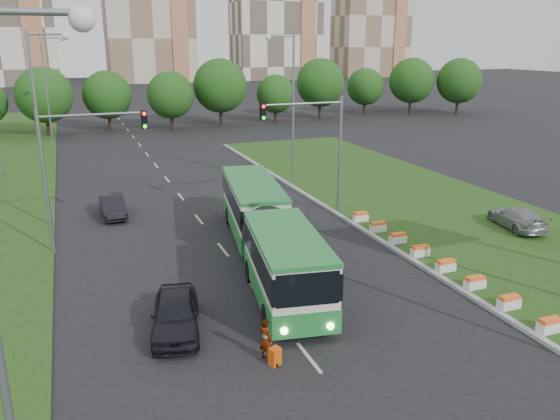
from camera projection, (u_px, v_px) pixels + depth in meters
name	position (u px, v px, depth m)	size (l,w,h in m)	color
ground	(315.00, 283.00, 26.86)	(360.00, 360.00, 0.00)	black
grass_median	(435.00, 209.00, 38.47)	(14.00, 60.00, 0.15)	#1F4413
median_kerb	(347.00, 220.00, 36.06)	(0.30, 60.00, 0.18)	#999999
lane_markings	(176.00, 191.00, 43.64)	(0.20, 100.00, 0.01)	#B0B0A9
flower_planters	(432.00, 258.00, 28.78)	(1.10, 15.90, 0.60)	white
traffic_mast_median	(318.00, 138.00, 35.86)	(5.76, 0.32, 8.00)	gray
traffic_mast_left	(74.00, 157.00, 29.71)	(5.76, 0.32, 8.00)	gray
street_lamps	(202.00, 135.00, 32.97)	(36.00, 60.00, 12.00)	gray
tree_line	(218.00, 93.00, 78.01)	(120.00, 8.00, 9.00)	#1A4C14
apartment_tower_east	(276.00, 3.00, 172.67)	(27.00, 15.00, 47.00)	silver
midrise_east	(371.00, 16.00, 185.83)	(24.00, 14.00, 40.00)	beige
articulated_bus	(263.00, 230.00, 28.98)	(2.78, 17.81, 2.93)	beige
car_left_near	(176.00, 314.00, 22.12)	(1.87, 4.66, 1.59)	black
car_left_far	(113.00, 206.00, 37.00)	(1.50, 4.30, 1.42)	black
car_median	(517.00, 218.00, 34.21)	(1.86, 4.58, 1.33)	gray
pedestrian	(266.00, 339.00, 20.13)	(0.61, 0.40, 1.68)	gray
shopping_trolley	(275.00, 357.00, 19.92)	(0.40, 0.42, 0.69)	#D94D0B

